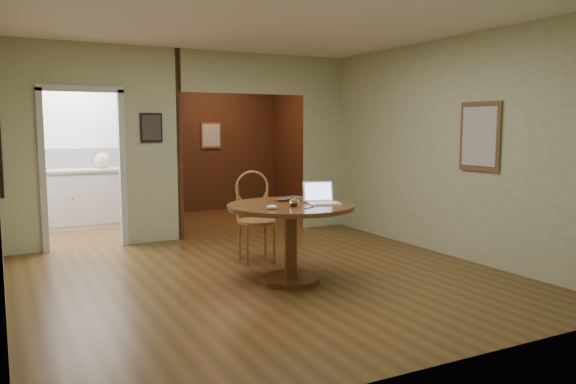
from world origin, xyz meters
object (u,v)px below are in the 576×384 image
open_laptop (321,197)px  closed_laptop (293,199)px  dining_table (291,225)px  chair (255,211)px

open_laptop → closed_laptop: open_laptop is taller
dining_table → chair: chair is taller
chair → open_laptop: (0.26, -1.11, 0.28)m
dining_table → open_laptop: open_laptop is taller
dining_table → closed_laptop: 0.38m
chair → closed_laptop: (0.11, -0.77, 0.23)m
dining_table → chair: bearing=87.1°
chair → open_laptop: size_ratio=2.95×
chair → open_laptop: bearing=-69.9°
dining_table → open_laptop: 0.42m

